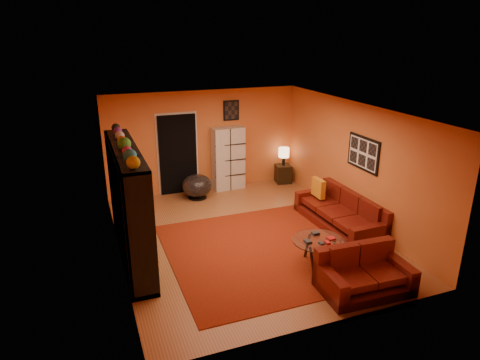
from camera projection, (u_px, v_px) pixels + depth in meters
name	position (u px, v px, depth m)	size (l,w,h in m)	color
floor	(246.00, 236.00, 8.79)	(6.00, 6.00, 0.00)	brown
ceiling	(247.00, 110.00, 7.93)	(6.00, 6.00, 0.00)	white
wall_back	(204.00, 141.00, 11.01)	(6.00, 6.00, 0.00)	#D0662D
wall_front	(329.00, 244.00, 5.72)	(6.00, 6.00, 0.00)	#D0662D
wall_left	(115.00, 192.00, 7.53)	(6.00, 6.00, 0.00)	#D0662D
wall_right	(354.00, 163.00, 9.20)	(6.00, 6.00, 0.00)	#D0662D
rug	(264.00, 250.00, 8.21)	(3.60, 3.60, 0.01)	#63180B
doorway	(178.00, 155.00, 10.83)	(0.95, 0.10, 2.04)	black
wall_art_right	(363.00, 153.00, 8.83)	(0.03, 1.00, 0.70)	black
wall_art_back	(231.00, 110.00, 10.99)	(0.42, 0.03, 0.52)	black
entertainment_unit	(129.00, 204.00, 7.69)	(0.45, 3.00, 2.10)	black
tv	(132.00, 205.00, 7.72)	(0.13, 1.02, 0.59)	black
sofa	(343.00, 213.00, 9.19)	(0.99, 2.30, 0.85)	#4D0E0A
loveseat	(362.00, 273.00, 6.92)	(1.47, 0.92, 0.85)	#4D0E0A
throw_pillow	(318.00, 188.00, 9.67)	(0.12, 0.42, 0.42)	orange
coffee_table	(318.00, 243.00, 7.62)	(0.93, 0.93, 0.46)	silver
storage_cabinet	(228.00, 158.00, 11.19)	(0.83, 0.37, 1.65)	beige
bowl_chair	(197.00, 186.00, 10.68)	(0.75, 0.75, 0.61)	black
side_table	(283.00, 174.00, 11.82)	(0.40, 0.40, 0.50)	black
table_lamp	(284.00, 153.00, 11.62)	(0.29, 0.29, 0.49)	black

